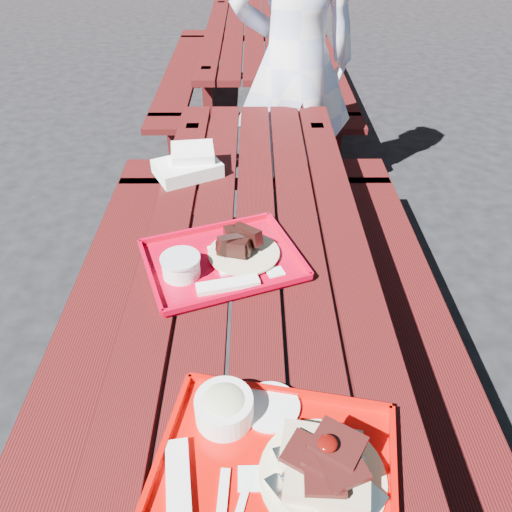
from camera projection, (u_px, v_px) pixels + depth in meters
name	position (u px, v px, depth m)	size (l,w,h in m)	color
ground	(256.00, 388.00, 2.10)	(60.00, 60.00, 0.00)	black
picnic_table_near	(256.00, 288.00, 1.75)	(1.41, 2.40, 0.75)	#450E0D
picnic_table_far	(254.00, 54.00, 3.96)	(1.41, 2.40, 0.75)	#450E0D
near_tray	(277.00, 451.00, 1.02)	(0.54, 0.46, 0.15)	#C50803
far_tray	(220.00, 260.00, 1.53)	(0.55, 0.49, 0.08)	#B9001D
white_cloth	(189.00, 164.00, 1.99)	(0.30, 0.27, 0.10)	white
person	(295.00, 63.00, 2.61)	(0.67, 0.44, 1.84)	#C0D1FD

